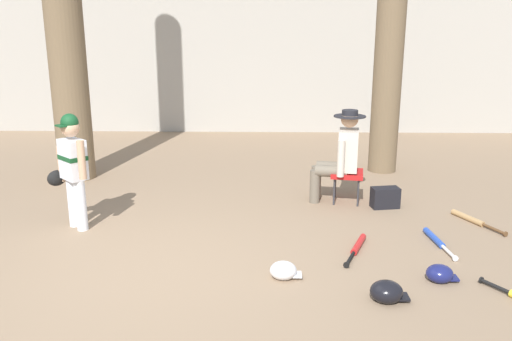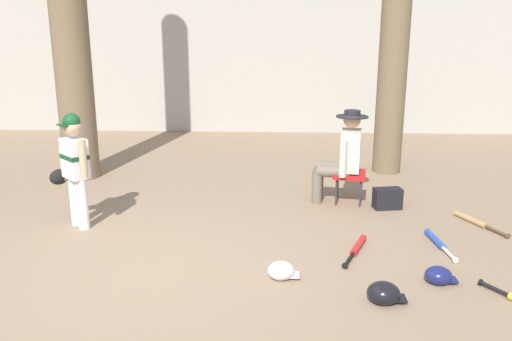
{
  "view_description": "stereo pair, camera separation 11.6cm",
  "coord_description": "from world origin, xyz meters",
  "views": [
    {
      "loc": [
        1.05,
        -4.44,
        2.22
      ],
      "look_at": [
        0.93,
        0.95,
        0.75
      ],
      "focal_mm": 37.49,
      "sensor_mm": 36.0,
      "label": 1
    },
    {
      "loc": [
        1.17,
        -4.43,
        2.22
      ],
      "look_at": [
        0.93,
        0.95,
        0.75
      ],
      "focal_mm": 37.49,
      "sensor_mm": 36.0,
      "label": 2
    }
  ],
  "objects": [
    {
      "name": "bat_blue_youth",
      "position": [
        2.83,
        0.84,
        0.03
      ],
      "size": [
        0.14,
        0.76,
        0.07
      ],
      "color": "#2347AD",
      "rests_on": "ground"
    },
    {
      "name": "tree_behind_spectator",
      "position": [
        2.84,
        3.74,
        2.26
      ],
      "size": [
        0.64,
        0.64,
        5.16
      ],
      "color": "brown",
      "rests_on": "ground"
    },
    {
      "name": "seated_spectator",
      "position": [
        1.97,
        2.19,
        0.64
      ],
      "size": [
        0.68,
        0.54,
        1.2
      ],
      "color": "#6B6051",
      "rests_on": "ground"
    },
    {
      "name": "batting_helmet_black",
      "position": [
        2.05,
        -0.4,
        0.08
      ],
      "size": [
        0.32,
        0.25,
        0.19
      ],
      "color": "black",
      "rests_on": "ground"
    },
    {
      "name": "batting_helmet_navy",
      "position": [
        2.6,
        -0.03,
        0.07
      ],
      "size": [
        0.28,
        0.22,
        0.16
      ],
      "color": "navy",
      "rests_on": "ground"
    },
    {
      "name": "young_ballplayer",
      "position": [
        -1.1,
        1.19,
        0.74
      ],
      "size": [
        0.57,
        0.44,
        1.31
      ],
      "color": "white",
      "rests_on": "ground"
    },
    {
      "name": "folding_stool",
      "position": [
        2.07,
        2.17,
        0.36
      ],
      "size": [
        0.46,
        0.46,
        0.41
      ],
      "color": "red",
      "rests_on": "ground"
    },
    {
      "name": "concrete_back_wall",
      "position": [
        0.0,
        7.0,
        1.44
      ],
      "size": [
        18.0,
        0.36,
        2.89
      ],
      "primitive_type": "cube",
      "color": "#ADA89E",
      "rests_on": "ground"
    },
    {
      "name": "bat_wood_tan",
      "position": [
        3.43,
        1.46,
        0.03
      ],
      "size": [
        0.39,
        0.75,
        0.07
      ],
      "color": "tan",
      "rests_on": "ground"
    },
    {
      "name": "bat_red_barrel",
      "position": [
        1.97,
        0.65,
        0.03
      ],
      "size": [
        0.34,
        0.74,
        0.07
      ],
      "color": "red",
      "rests_on": "ground"
    },
    {
      "name": "handbag_beside_stool",
      "position": [
        2.52,
        1.96,
        0.13
      ],
      "size": [
        0.37,
        0.24,
        0.26
      ],
      "primitive_type": "cube",
      "rotation": [
        0.0,
        0.0,
        0.18
      ],
      "color": "black",
      "rests_on": "ground"
    },
    {
      "name": "ground_plane",
      "position": [
        0.0,
        0.0,
        0.0
      ],
      "size": [
        60.0,
        60.0,
        0.0
      ],
      "primitive_type": "plane",
      "color": "#897056"
    },
    {
      "name": "batting_helmet_white",
      "position": [
        1.2,
        -0.01,
        0.07
      ],
      "size": [
        0.29,
        0.22,
        0.17
      ],
      "color": "silver",
      "rests_on": "ground"
    }
  ]
}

